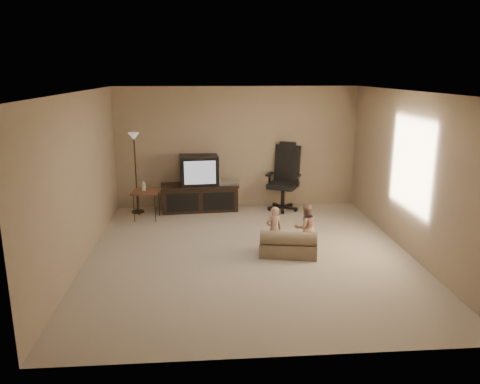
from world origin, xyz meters
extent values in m
plane|color=beige|center=(0.00, 0.00, 0.00)|extent=(5.50, 5.50, 0.00)
plane|color=white|center=(0.00, 0.00, 2.50)|extent=(5.50, 5.50, 0.00)
plane|color=tan|center=(0.00, 2.75, 1.25)|extent=(5.00, 0.00, 5.00)
plane|color=tan|center=(0.00, -2.75, 1.25)|extent=(5.00, 0.00, 5.00)
plane|color=tan|center=(-2.50, 0.00, 1.25)|extent=(0.00, 5.50, 5.50)
plane|color=tan|center=(2.50, 0.00, 1.25)|extent=(0.00, 5.50, 5.50)
cube|color=black|center=(-0.78, 2.49, 0.24)|extent=(1.56, 0.65, 0.49)
cube|color=black|center=(-0.78, 2.49, 0.52)|extent=(1.60, 0.69, 0.04)
cube|color=black|center=(-1.12, 2.19, 0.25)|extent=(0.63, 0.07, 0.37)
cube|color=black|center=(-0.41, 2.24, 0.25)|extent=(0.63, 0.07, 0.37)
cube|color=black|center=(-0.78, 2.51, 0.84)|extent=(0.80, 0.59, 0.60)
cube|color=white|center=(-0.77, 2.24, 0.84)|extent=(0.62, 0.05, 0.47)
cube|color=silver|center=(-0.18, 2.48, 0.58)|extent=(0.45, 0.33, 0.07)
cylinder|color=black|center=(0.92, 2.35, 0.27)|extent=(0.08, 0.08, 0.44)
cube|color=black|center=(0.92, 2.35, 0.53)|extent=(0.74, 0.74, 0.10)
cube|color=black|center=(1.04, 2.58, 0.93)|extent=(0.56, 0.41, 0.77)
cube|color=black|center=(1.04, 2.58, 1.30)|extent=(0.34, 0.25, 0.18)
cube|color=black|center=(0.66, 2.49, 0.74)|extent=(0.21, 0.31, 0.04)
cube|color=black|center=(1.18, 2.21, 0.74)|extent=(0.21, 0.31, 0.04)
cube|color=brown|center=(-1.80, 1.96, 0.55)|extent=(0.55, 0.55, 0.03)
cylinder|color=black|center=(-2.03, 1.78, 0.27)|extent=(0.01, 0.01, 0.56)
cylinder|color=black|center=(-1.62, 1.74, 0.27)|extent=(0.01, 0.01, 0.56)
cylinder|color=black|center=(-1.99, 2.18, 0.27)|extent=(0.01, 0.01, 0.56)
cylinder|color=black|center=(-1.58, 2.14, 0.27)|extent=(0.01, 0.01, 0.56)
cylinder|color=beige|center=(-1.85, 2.01, 0.63)|extent=(0.07, 0.07, 0.14)
cone|color=beige|center=(-1.85, 2.01, 0.73)|extent=(0.06, 0.06, 0.05)
cylinder|color=black|center=(-2.05, 2.42, 0.01)|extent=(0.25, 0.25, 0.03)
cylinder|color=black|center=(-2.05, 2.42, 0.78)|extent=(0.03, 0.03, 1.53)
cone|color=beige|center=(-2.05, 2.42, 1.55)|extent=(0.22, 0.22, 0.14)
cube|color=gray|center=(0.60, -0.07, 0.11)|extent=(0.95, 0.64, 0.23)
cylinder|color=gray|center=(0.57, -0.22, 0.32)|extent=(0.88, 0.38, 0.21)
imported|color=tan|center=(0.40, 0.08, 0.37)|extent=(0.32, 0.27, 0.74)
imported|color=tan|center=(0.90, 0.10, 0.39)|extent=(0.41, 0.28, 0.77)
camera|label=1|loc=(-0.69, -6.84, 2.78)|focal=35.00mm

